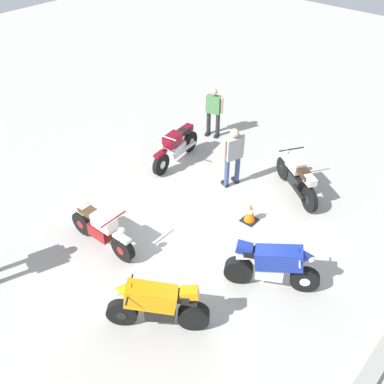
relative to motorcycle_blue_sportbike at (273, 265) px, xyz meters
The scene contains 9 objects.
ground_plane 2.25m from the motorcycle_blue_sportbike, 95.49° to the right, with size 40.00×40.00×0.00m, color #ADAAA3.
motorcycle_blue_sportbike is the anchor object (origin of this frame).
motorcycle_orange_sportbike 2.50m from the motorcycle_blue_sportbike, 25.46° to the right, with size 1.35×1.66×1.14m.
motorcycle_cream_vintage 3.87m from the motorcycle_blue_sportbike, 66.60° to the right, with size 0.70×1.95×1.07m.
motorcycle_silver_cruiser 3.32m from the motorcycle_blue_sportbike, 157.57° to the right, with size 1.21×1.83×1.09m.
motorcycle_maroon_cruiser 5.10m from the motorcycle_blue_sportbike, 114.47° to the right, with size 2.09×0.70×1.09m.
person_in_gray_shirt 3.60m from the motorcycle_blue_sportbike, 129.46° to the right, with size 0.65×0.43×1.71m.
person_in_green_shirt 6.29m from the motorcycle_blue_sportbike, 129.74° to the right, with size 0.41×0.62×1.58m.
traffic_cone 2.07m from the motorcycle_blue_sportbike, 132.18° to the right, with size 0.36×0.36×0.53m.
Camera 1 is at (6.01, 5.07, 7.24)m, focal length 41.97 mm.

